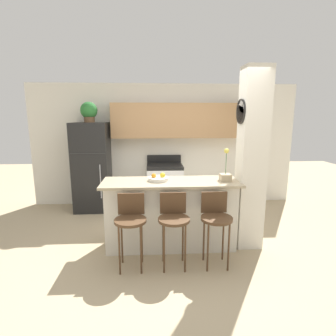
{
  "coord_description": "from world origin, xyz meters",
  "views": [
    {
      "loc": [
        -0.25,
        -3.59,
        1.9
      ],
      "look_at": [
        0.0,
        0.7,
        1.04
      ],
      "focal_mm": 28.0,
      "sensor_mm": 36.0,
      "label": 1
    }
  ],
  "objects_px": {
    "orchid_vase": "(226,174)",
    "bar_stool_mid": "(174,219)",
    "bar_stool_right": "(216,218)",
    "stove_range": "(165,186)",
    "bar_stool_left": "(131,220)",
    "fruit_bowl": "(158,178)",
    "potted_plant_on_fridge": "(89,111)",
    "refrigerator": "(92,167)"
  },
  "relations": [
    {
      "from": "refrigerator",
      "to": "fruit_bowl",
      "type": "bearing_deg",
      "value": -51.23
    },
    {
      "from": "potted_plant_on_fridge",
      "to": "fruit_bowl",
      "type": "distance_m",
      "value": 2.28
    },
    {
      "from": "refrigerator",
      "to": "stove_range",
      "type": "relative_size",
      "value": 1.65
    },
    {
      "from": "orchid_vase",
      "to": "bar_stool_left",
      "type": "bearing_deg",
      "value": -159.91
    },
    {
      "from": "bar_stool_left",
      "to": "bar_stool_mid",
      "type": "relative_size",
      "value": 1.0
    },
    {
      "from": "potted_plant_on_fridge",
      "to": "bar_stool_right",
      "type": "bearing_deg",
      "value": -47.17
    },
    {
      "from": "orchid_vase",
      "to": "potted_plant_on_fridge",
      "type": "bearing_deg",
      "value": 143.05
    },
    {
      "from": "orchid_vase",
      "to": "bar_stool_right",
      "type": "bearing_deg",
      "value": -116.3
    },
    {
      "from": "stove_range",
      "to": "bar_stool_mid",
      "type": "relative_size",
      "value": 1.14
    },
    {
      "from": "refrigerator",
      "to": "fruit_bowl",
      "type": "distance_m",
      "value": 2.08
    },
    {
      "from": "bar_stool_mid",
      "to": "orchid_vase",
      "type": "distance_m",
      "value": 1.02
    },
    {
      "from": "stove_range",
      "to": "potted_plant_on_fridge",
      "type": "bearing_deg",
      "value": -179.28
    },
    {
      "from": "bar_stool_right",
      "to": "orchid_vase",
      "type": "bearing_deg",
      "value": 63.7
    },
    {
      "from": "stove_range",
      "to": "bar_stool_right",
      "type": "height_order",
      "value": "stove_range"
    },
    {
      "from": "stove_range",
      "to": "bar_stool_right",
      "type": "distance_m",
      "value": 2.26
    },
    {
      "from": "bar_stool_right",
      "to": "orchid_vase",
      "type": "relative_size",
      "value": 2.01
    },
    {
      "from": "potted_plant_on_fridge",
      "to": "fruit_bowl",
      "type": "bearing_deg",
      "value": -51.23
    },
    {
      "from": "refrigerator",
      "to": "potted_plant_on_fridge",
      "type": "bearing_deg",
      "value": 118.58
    },
    {
      "from": "bar_stool_right",
      "to": "potted_plant_on_fridge",
      "type": "xyz_separation_m",
      "value": [
        -2.01,
        2.17,
        1.35
      ]
    },
    {
      "from": "refrigerator",
      "to": "bar_stool_right",
      "type": "relative_size",
      "value": 1.89
    },
    {
      "from": "refrigerator",
      "to": "orchid_vase",
      "type": "xyz_separation_m",
      "value": [
        2.25,
        -1.69,
        0.2
      ]
    },
    {
      "from": "bar_stool_left",
      "to": "fruit_bowl",
      "type": "xyz_separation_m",
      "value": [
        0.36,
        0.55,
        0.39
      ]
    },
    {
      "from": "bar_stool_right",
      "to": "potted_plant_on_fridge",
      "type": "relative_size",
      "value": 2.39
    },
    {
      "from": "stove_range",
      "to": "bar_stool_left",
      "type": "height_order",
      "value": "stove_range"
    },
    {
      "from": "bar_stool_mid",
      "to": "bar_stool_right",
      "type": "relative_size",
      "value": 1.0
    },
    {
      "from": "bar_stool_left",
      "to": "fruit_bowl",
      "type": "distance_m",
      "value": 0.77
    },
    {
      "from": "stove_range",
      "to": "bar_stool_mid",
      "type": "bearing_deg",
      "value": -89.7
    },
    {
      "from": "bar_stool_mid",
      "to": "refrigerator",
      "type": "bearing_deg",
      "value": 124.21
    },
    {
      "from": "refrigerator",
      "to": "fruit_bowl",
      "type": "xyz_separation_m",
      "value": [
        1.3,
        -1.62,
        0.14
      ]
    },
    {
      "from": "stove_range",
      "to": "bar_stool_right",
      "type": "xyz_separation_m",
      "value": [
        0.55,
        -2.19,
        0.16
      ]
    },
    {
      "from": "orchid_vase",
      "to": "bar_stool_mid",
      "type": "bearing_deg",
      "value": -148.22
    },
    {
      "from": "refrigerator",
      "to": "potted_plant_on_fridge",
      "type": "distance_m",
      "value": 1.09
    },
    {
      "from": "bar_stool_right",
      "to": "fruit_bowl",
      "type": "distance_m",
      "value": 0.98
    },
    {
      "from": "stove_range",
      "to": "bar_stool_left",
      "type": "distance_m",
      "value": 2.25
    },
    {
      "from": "bar_stool_left",
      "to": "potted_plant_on_fridge",
      "type": "distance_m",
      "value": 2.72
    },
    {
      "from": "bar_stool_right",
      "to": "potted_plant_on_fridge",
      "type": "height_order",
      "value": "potted_plant_on_fridge"
    },
    {
      "from": "refrigerator",
      "to": "bar_stool_mid",
      "type": "relative_size",
      "value": 1.89
    },
    {
      "from": "bar_stool_mid",
      "to": "fruit_bowl",
      "type": "bearing_deg",
      "value": 107.72
    },
    {
      "from": "bar_stool_mid",
      "to": "orchid_vase",
      "type": "bearing_deg",
      "value": 31.78
    },
    {
      "from": "potted_plant_on_fridge",
      "to": "bar_stool_left",
      "type": "bearing_deg",
      "value": -66.6
    },
    {
      "from": "bar_stool_right",
      "to": "orchid_vase",
      "type": "distance_m",
      "value": 0.71
    },
    {
      "from": "bar_stool_left",
      "to": "bar_stool_right",
      "type": "xyz_separation_m",
      "value": [
        1.07,
        0.0,
        0.0
      ]
    }
  ]
}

